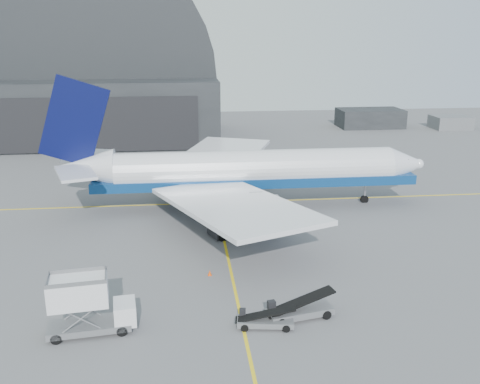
{
  "coord_description": "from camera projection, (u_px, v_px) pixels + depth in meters",
  "views": [
    {
      "loc": [
        -3.93,
        -43.26,
        20.28
      ],
      "look_at": [
        1.85,
        9.31,
        4.5
      ],
      "focal_mm": 40.0,
      "sensor_mm": 36.0,
      "label": 1
    }
  ],
  "objects": [
    {
      "name": "belt_loader_b",
      "position": [
        265.0,
        321.0,
        38.25
      ],
      "size": [
        4.38,
        1.98,
        1.64
      ],
      "rotation": [
        0.0,
        0.0,
        -0.14
      ],
      "color": "slate",
      "rests_on": "ground"
    },
    {
      "name": "hangar",
      "position": [
        88.0,
        90.0,
        104.24
      ],
      "size": [
        50.0,
        28.3,
        28.0
      ],
      "color": "black",
      "rests_on": "ground"
    },
    {
      "name": "belt_loader_a",
      "position": [
        299.0,
        310.0,
        39.45
      ],
      "size": [
        5.4,
        2.72,
        2.01
      ],
      "rotation": [
        0.0,
        0.0,
        0.21
      ],
      "color": "slate",
      "rests_on": "ground"
    },
    {
      "name": "pushback_tug",
      "position": [
        232.0,
        227.0,
        55.81
      ],
      "size": [
        5.08,
        3.97,
        2.07
      ],
      "rotation": [
        0.0,
        0.0,
        0.38
      ],
      "color": "black",
      "rests_on": "ground"
    },
    {
      "name": "airliner",
      "position": [
        240.0,
        171.0,
        63.63
      ],
      "size": [
        45.8,
        44.41,
        16.07
      ],
      "color": "white",
      "rests_on": "ground"
    },
    {
      "name": "traffic_cone",
      "position": [
        210.0,
        273.0,
        46.51
      ],
      "size": [
        0.33,
        0.33,
        0.48
      ],
      "color": "#F14907",
      "rests_on": "ground"
    },
    {
      "name": "catering_truck",
      "position": [
        87.0,
        305.0,
        37.1
      ],
      "size": [
        6.32,
        2.98,
        4.18
      ],
      "rotation": [
        0.0,
        0.0,
        0.12
      ],
      "color": "slate",
      "rests_on": "ground"
    },
    {
      "name": "ground",
      "position": [
        231.0,
        271.0,
        47.41
      ],
      "size": [
        200.0,
        200.0,
        0.0
      ],
      "primitive_type": "plane",
      "color": "#565659",
      "rests_on": "ground"
    },
    {
      "name": "taxi_lines",
      "position": [
        220.0,
        223.0,
        59.48
      ],
      "size": [
        80.0,
        42.12,
        0.02
      ],
      "color": "yellow",
      "rests_on": "ground"
    },
    {
      "name": "distant_bldg_b",
      "position": [
        450.0,
        129.0,
        117.95
      ],
      "size": [
        8.0,
        6.0,
        2.8
      ],
      "primitive_type": "cube",
      "color": "slate",
      "rests_on": "ground"
    },
    {
      "name": "distant_bldg_a",
      "position": [
        369.0,
        127.0,
        119.98
      ],
      "size": [
        14.0,
        8.0,
        4.0
      ],
      "primitive_type": "cube",
      "color": "black",
      "rests_on": "ground"
    }
  ]
}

